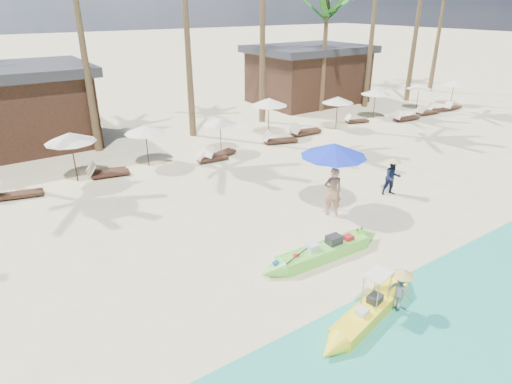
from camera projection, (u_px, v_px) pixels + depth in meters
ground at (326, 246)px, 14.00m from camera, size 240.00×240.00×0.00m
wet_sand_strip at (469, 336)px, 10.21m from camera, size 240.00×4.50×0.01m
green_canoe at (323, 251)px, 13.29m from camera, size 5.15×0.80×0.65m
yellow_canoe at (370, 310)px, 10.78m from camera, size 4.62×1.38×1.22m
tourist at (333, 192)px, 15.73m from camera, size 0.80×0.69×1.87m
vendor_green at (392, 178)px, 17.49m from camera, size 0.90×0.82×1.49m
vendor_yellow at (400, 290)px, 10.75m from camera, size 0.47×0.70×1.01m
blue_umbrella at (334, 150)px, 15.59m from camera, size 2.46×2.46×2.64m
resort_parasol_4 at (70, 137)px, 18.34m from camera, size 2.16×2.16×2.23m
lounger_4_left at (16, 193)px, 17.37m from camera, size 1.90×0.98×0.62m
lounger_4_right at (107, 173)px, 19.47m from camera, size 1.85×0.87×0.60m
resort_parasol_5 at (145, 129)px, 20.23m from camera, size 1.96×1.96×2.02m
lounger_5_left at (104, 170)px, 19.81m from camera, size 1.82×1.08×0.59m
resort_parasol_6 at (220, 121)px, 22.22m from camera, size 1.80×1.80×1.85m
lounger_6_left at (211, 158)px, 21.37m from camera, size 1.65×0.61×0.55m
lounger_6_right at (218, 154)px, 21.88m from camera, size 1.99×1.10×0.65m
resort_parasol_7 at (269, 102)px, 24.88m from camera, size 2.17×2.17×2.24m
lounger_7_left at (279, 140)px, 24.13m from camera, size 2.05×1.18×0.67m
lounger_7_right at (304, 130)px, 25.90m from camera, size 2.07×1.04×0.67m
resort_parasol_8 at (338, 100)px, 26.30m from camera, size 1.97×1.97×2.03m
lounger_8_left at (304, 132)px, 25.61m from camera, size 1.79×0.59×0.60m
resort_parasol_9 at (376, 92)px, 28.80m from camera, size 1.96×1.96×2.02m
lounger_9_left at (356, 120)px, 28.24m from camera, size 1.71×0.95×0.55m
lounger_9_right at (405, 118)px, 28.74m from camera, size 2.01×0.83×0.66m
resort_parasol_10 at (419, 86)px, 31.39m from camera, size 1.80×1.80×1.85m
lounger_10_left at (427, 112)px, 30.31m from camera, size 1.97×0.73×0.66m
lounger_10_right at (437, 109)px, 31.12m from camera, size 1.83×0.97×0.59m
resort_parasol_11 at (454, 83)px, 32.77m from camera, size 1.79×1.79×1.85m
lounger_11_left at (452, 107)px, 31.76m from camera, size 1.77×0.63×0.59m
palm_6 at (327, 7)px, 28.70m from camera, size 2.08×2.08×8.51m
pavilion_east at (308, 74)px, 33.52m from camera, size 8.80×6.60×4.30m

